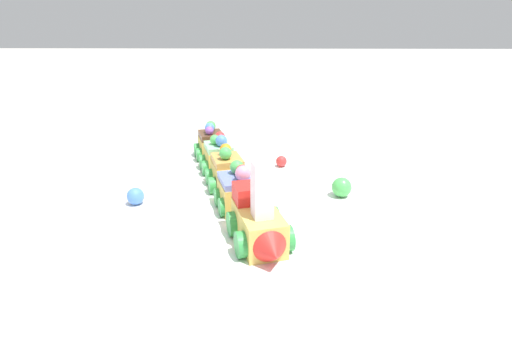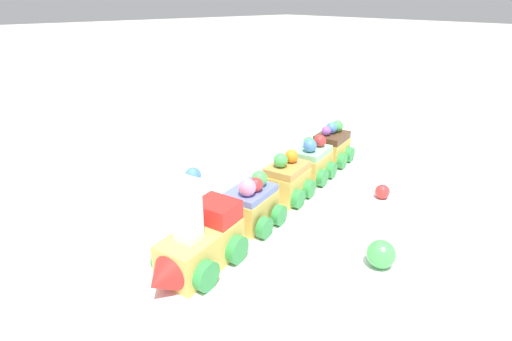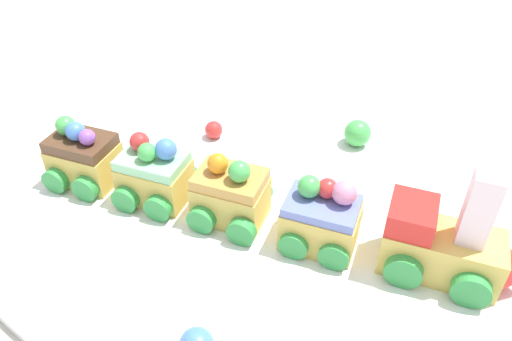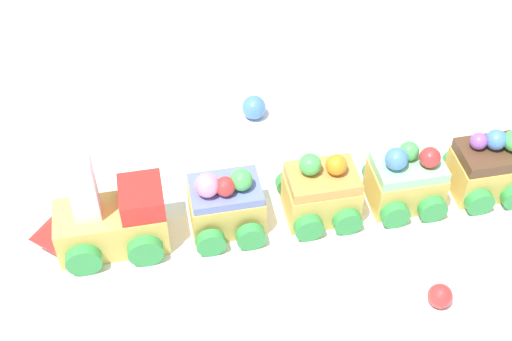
{
  "view_description": "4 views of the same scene",
  "coord_description": "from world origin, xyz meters",
  "px_view_note": "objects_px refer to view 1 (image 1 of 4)",
  "views": [
    {
      "loc": [
        0.58,
        0.04,
        0.26
      ],
      "look_at": [
        0.03,
        0.03,
        0.06
      ],
      "focal_mm": 28.0,
      "sensor_mm": 36.0,
      "label": 1
    },
    {
      "loc": [
        0.34,
        0.34,
        0.28
      ],
      "look_at": [
        0.01,
        -0.04,
        0.06
      ],
      "focal_mm": 28.0,
      "sensor_mm": 36.0,
      "label": 2
    },
    {
      "loc": [
        0.2,
        -0.29,
        0.34
      ],
      "look_at": [
        -0.02,
        0.01,
        0.05
      ],
      "focal_mm": 35.0,
      "sensor_mm": 36.0,
      "label": 3
    },
    {
      "loc": [
        -0.01,
        0.42,
        0.51
      ],
      "look_at": [
        0.03,
        -0.03,
        0.05
      ],
      "focal_mm": 50.0,
      "sensor_mm": 36.0,
      "label": 4
    }
  ],
  "objects_px": {
    "cake_car_mint": "(219,156)",
    "gumball_green": "(342,187)",
    "cake_car_caramel": "(227,171)",
    "cake_car_blueberry": "(240,191)",
    "cake_train_locomotive": "(260,223)",
    "gumball_red": "(281,161)",
    "cake_car_chocolate": "(211,144)",
    "gumball_blue": "(135,196)"
  },
  "relations": [
    {
      "from": "cake_car_mint",
      "to": "cake_car_chocolate",
      "type": "height_order",
      "value": "same"
    },
    {
      "from": "gumball_red",
      "to": "cake_train_locomotive",
      "type": "bearing_deg",
      "value": -7.07
    },
    {
      "from": "cake_car_chocolate",
      "to": "gumball_blue",
      "type": "bearing_deg",
      "value": -36.38
    },
    {
      "from": "cake_car_mint",
      "to": "gumball_green",
      "type": "height_order",
      "value": "cake_car_mint"
    },
    {
      "from": "gumball_green",
      "to": "gumball_blue",
      "type": "bearing_deg",
      "value": -83.23
    },
    {
      "from": "cake_car_blueberry",
      "to": "gumball_red",
      "type": "distance_m",
      "value": 0.2
    },
    {
      "from": "cake_car_blueberry",
      "to": "gumball_green",
      "type": "bearing_deg",
      "value": 90.35
    },
    {
      "from": "cake_car_blueberry",
      "to": "cake_car_caramel",
      "type": "distance_m",
      "value": 0.09
    },
    {
      "from": "cake_car_caramel",
      "to": "gumball_green",
      "type": "bearing_deg",
      "value": 61.55
    },
    {
      "from": "cake_car_chocolate",
      "to": "gumball_red",
      "type": "height_order",
      "value": "cake_car_chocolate"
    },
    {
      "from": "cake_train_locomotive",
      "to": "cake_car_caramel",
      "type": "xyz_separation_m",
      "value": [
        -0.19,
        -0.06,
        -0.0
      ]
    },
    {
      "from": "cake_car_mint",
      "to": "gumball_red",
      "type": "bearing_deg",
      "value": 85.57
    },
    {
      "from": "cake_car_caramel",
      "to": "gumball_red",
      "type": "xyz_separation_m",
      "value": [
        -0.1,
        0.09,
        -0.02
      ]
    },
    {
      "from": "cake_train_locomotive",
      "to": "cake_car_mint",
      "type": "relative_size",
      "value": 1.58
    },
    {
      "from": "cake_train_locomotive",
      "to": "gumball_red",
      "type": "bearing_deg",
      "value": 156.32
    },
    {
      "from": "cake_train_locomotive",
      "to": "gumball_red",
      "type": "distance_m",
      "value": 0.29
    },
    {
      "from": "cake_car_caramel",
      "to": "gumball_red",
      "type": "relative_size",
      "value": 3.88
    },
    {
      "from": "cake_car_mint",
      "to": "gumball_green",
      "type": "bearing_deg",
      "value": 43.81
    },
    {
      "from": "cake_car_chocolate",
      "to": "gumball_green",
      "type": "relative_size",
      "value": 2.63
    },
    {
      "from": "cake_car_chocolate",
      "to": "gumball_blue",
      "type": "xyz_separation_m",
      "value": [
        0.23,
        -0.08,
        -0.01
      ]
    },
    {
      "from": "cake_train_locomotive",
      "to": "cake_car_blueberry",
      "type": "distance_m",
      "value": 0.11
    },
    {
      "from": "cake_car_blueberry",
      "to": "cake_car_chocolate",
      "type": "height_order",
      "value": "cake_car_chocolate"
    },
    {
      "from": "cake_car_blueberry",
      "to": "cake_car_caramel",
      "type": "xyz_separation_m",
      "value": [
        -0.08,
        -0.03,
        -0.0
      ]
    },
    {
      "from": "gumball_red",
      "to": "gumball_green",
      "type": "distance_m",
      "value": 0.17
    },
    {
      "from": "cake_car_blueberry",
      "to": "gumball_red",
      "type": "bearing_deg",
      "value": 143.83
    },
    {
      "from": "cake_car_mint",
      "to": "gumball_green",
      "type": "distance_m",
      "value": 0.23
    },
    {
      "from": "cake_car_chocolate",
      "to": "cake_car_blueberry",
      "type": "bearing_deg",
      "value": 0.07
    },
    {
      "from": "cake_train_locomotive",
      "to": "gumball_green",
      "type": "relative_size",
      "value": 4.16
    },
    {
      "from": "cake_car_chocolate",
      "to": "gumball_blue",
      "type": "relative_size",
      "value": 3.14
    },
    {
      "from": "gumball_blue",
      "to": "gumball_red",
      "type": "distance_m",
      "value": 0.28
    },
    {
      "from": "cake_train_locomotive",
      "to": "cake_car_blueberry",
      "type": "bearing_deg",
      "value": 179.9
    },
    {
      "from": "cake_train_locomotive",
      "to": "cake_car_blueberry",
      "type": "relative_size",
      "value": 1.58
    },
    {
      "from": "cake_car_caramel",
      "to": "gumball_red",
      "type": "height_order",
      "value": "cake_car_caramel"
    },
    {
      "from": "cake_car_chocolate",
      "to": "gumball_red",
      "type": "xyz_separation_m",
      "value": [
        0.05,
        0.14,
        -0.02
      ]
    },
    {
      "from": "cake_car_caramel",
      "to": "cake_train_locomotive",
      "type": "bearing_deg",
      "value": 0.05
    },
    {
      "from": "cake_car_chocolate",
      "to": "cake_car_mint",
      "type": "bearing_deg",
      "value": 0.21
    },
    {
      "from": "gumball_red",
      "to": "cake_car_mint",
      "type": "bearing_deg",
      "value": -77.82
    },
    {
      "from": "cake_car_caramel",
      "to": "cake_car_mint",
      "type": "height_order",
      "value": "same"
    },
    {
      "from": "gumball_blue",
      "to": "gumball_green",
      "type": "xyz_separation_m",
      "value": [
        -0.04,
        0.31,
        0.0
      ]
    },
    {
      "from": "cake_train_locomotive",
      "to": "cake_car_mint",
      "type": "bearing_deg",
      "value": 179.96
    },
    {
      "from": "cake_car_blueberry",
      "to": "cake_car_mint",
      "type": "relative_size",
      "value": 1.0
    },
    {
      "from": "cake_car_caramel",
      "to": "gumball_blue",
      "type": "height_order",
      "value": "cake_car_caramel"
    }
  ]
}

